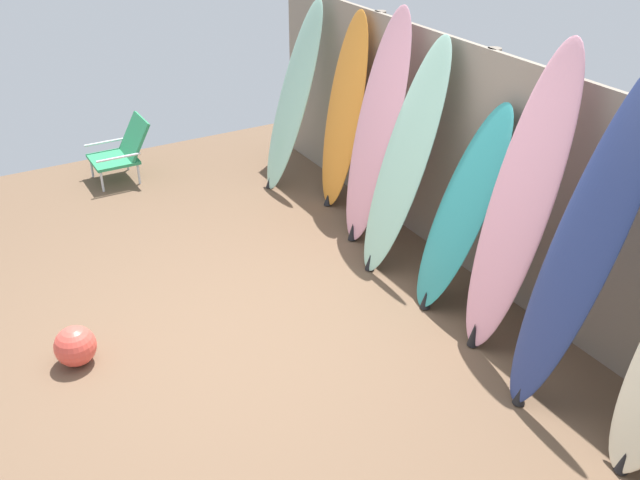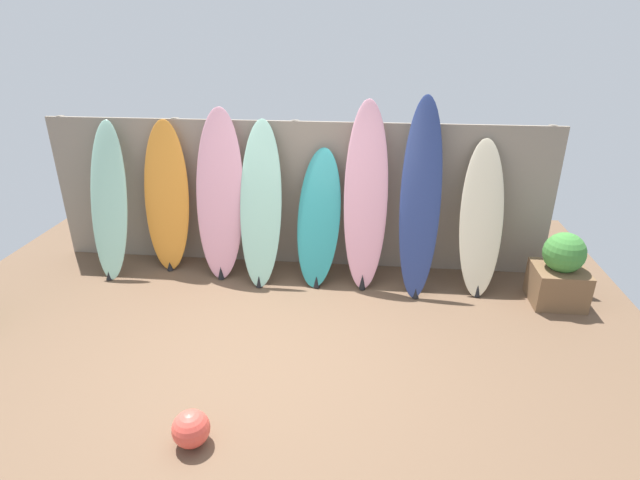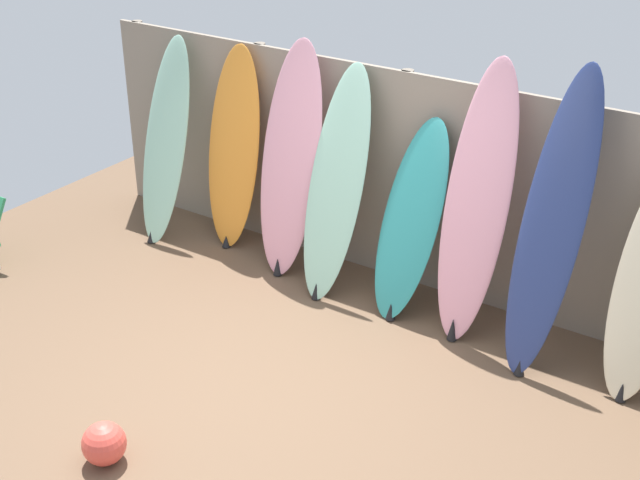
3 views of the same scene
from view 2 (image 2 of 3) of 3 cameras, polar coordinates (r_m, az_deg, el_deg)
The scene contains 12 objects.
ground at distance 4.79m, azimuth -6.13°, elevation -13.05°, with size 7.68×7.68×0.00m, color brown.
fence_back at distance 6.13m, azimuth -2.74°, elevation 5.14°, with size 6.08×0.11×1.80m.
surfboard_seafoam_0 at distance 6.43m, azimuth -22.97°, elevation 4.08°, with size 0.51×0.74×1.81m.
surfboard_orange_1 at distance 6.31m, azimuth -17.12°, elevation 4.64°, with size 0.58×0.41×1.82m.
surfboard_pink_2 at distance 5.95m, azimuth -11.37°, elevation 4.90°, with size 0.58×0.51×1.98m.
surfboard_seafoam_3 at distance 5.78m, azimuth -6.78°, elevation 3.96°, with size 0.50×0.70×1.85m.
surfboard_teal_4 at distance 5.76m, azimuth -0.15°, elevation 2.39°, with size 0.57×0.68×1.54m.
surfboard_pink_5 at distance 5.64m, azimuth 5.25°, elevation 4.82°, with size 0.50×0.61×2.09m.
surfboard_navy_6 at distance 5.59m, azimuth 11.41°, elevation 4.61°, with size 0.49×0.79×2.15m.
surfboard_cream_7 at distance 5.85m, azimuth 17.96°, elevation 2.26°, with size 0.50×0.71×1.68m.
planter_box at distance 5.99m, azimuth 25.76°, elevation -3.29°, with size 0.54×0.52×0.82m.
beach_ball at distance 3.99m, azimuth -14.53°, elevation -20.16°, with size 0.28×0.28×0.28m, color #E54C3F.
Camera 2 is at (0.89, -3.73, 2.87)m, focal length 28.00 mm.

